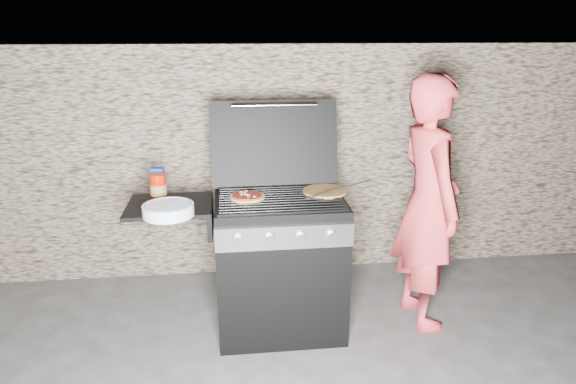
{
  "coord_description": "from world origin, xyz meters",
  "views": [
    {
      "loc": [
        -0.3,
        -2.98,
        1.92
      ],
      "look_at": [
        0.05,
        0.0,
        0.95
      ],
      "focal_mm": 32.0,
      "sensor_mm": 36.0,
      "label": 1
    }
  ],
  "objects": [
    {
      "name": "ground",
      "position": [
        0.0,
        0.0,
        0.0
      ],
      "size": [
        50.0,
        50.0,
        0.0
      ],
      "primitive_type": "plane",
      "color": "#383633"
    },
    {
      "name": "pizza_plain",
      "position": [
        0.3,
        0.09,
        0.92
      ],
      "size": [
        0.3,
        0.3,
        0.02
      ],
      "primitive_type": "cylinder",
      "rotation": [
        0.0,
        0.0,
        -0.08
      ],
      "color": "tan",
      "rests_on": "gas_grill"
    },
    {
      "name": "stone_wall",
      "position": [
        0.0,
        1.05,
        0.9
      ],
      "size": [
        8.0,
        0.35,
        1.8
      ],
      "primitive_type": "cube",
      "color": "tan",
      "rests_on": "ground"
    },
    {
      "name": "sauce_jar",
      "position": [
        -0.74,
        0.13,
        0.98
      ],
      "size": [
        0.12,
        0.12,
        0.15
      ],
      "primitive_type": "cylinder",
      "rotation": [
        0.0,
        0.0,
        0.23
      ],
      "color": "#AA1A04",
      "rests_on": "gas_grill"
    },
    {
      "name": "blue_carton",
      "position": [
        -0.76,
        0.23,
        0.98
      ],
      "size": [
        0.08,
        0.05,
        0.16
      ],
      "primitive_type": "cube",
      "rotation": [
        0.0,
        0.0,
        -0.09
      ],
      "color": "navy",
      "rests_on": "gas_grill"
    },
    {
      "name": "plate_stack",
      "position": [
        -0.65,
        -0.2,
        0.94
      ],
      "size": [
        0.33,
        0.33,
        0.07
      ],
      "primitive_type": "cylinder",
      "rotation": [
        0.0,
        0.0,
        0.17
      ],
      "color": "white",
      "rests_on": "gas_grill"
    },
    {
      "name": "gas_grill",
      "position": [
        -0.25,
        0.0,
        0.46
      ],
      "size": [
        1.34,
        0.79,
        0.91
      ],
      "primitive_type": null,
      "color": "black",
      "rests_on": "ground"
    },
    {
      "name": "pizza_topped",
      "position": [
        -0.2,
        0.03,
        0.92
      ],
      "size": [
        0.27,
        0.27,
        0.02
      ],
      "primitive_type": null,
      "rotation": [
        0.0,
        0.0,
        0.27
      ],
      "color": "#D88A41",
      "rests_on": "gas_grill"
    },
    {
      "name": "person",
      "position": [
        0.96,
        0.03,
        0.83
      ],
      "size": [
        0.44,
        0.63,
        1.66
      ],
      "primitive_type": "imported",
      "rotation": [
        0.0,
        0.0,
        1.65
      ],
      "color": "#DD3B41",
      "rests_on": "ground"
    },
    {
      "name": "tongs",
      "position": [
        0.36,
        0.0,
        0.96
      ],
      "size": [
        0.44,
        0.12,
        0.09
      ],
      "primitive_type": "cylinder",
      "rotation": [
        0.0,
        1.4,
        0.24
      ],
      "color": "black",
      "rests_on": "gas_grill"
    }
  ]
}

